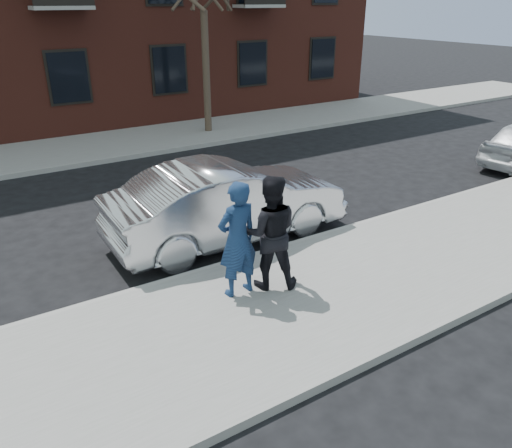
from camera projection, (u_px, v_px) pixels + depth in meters
ground at (271, 307)px, 8.35m from camera, size 100.00×100.00×0.00m
near_sidewalk at (279, 311)px, 8.12m from camera, size 50.00×3.50×0.15m
near_curb at (226, 265)px, 9.51m from camera, size 50.00×0.10×0.15m
far_sidewalk at (88, 148)px, 16.99m from camera, size 50.00×3.50×0.15m
far_curb at (103, 161)px, 15.60m from camera, size 50.00×0.10×0.15m
silver_sedan at (228, 202)px, 10.41m from camera, size 5.11×1.79×1.68m
man_hoodie at (237, 239)px, 8.10m from camera, size 0.76×0.55×2.00m
man_peacoat at (270, 233)px, 8.33m from camera, size 1.22×1.13×2.00m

